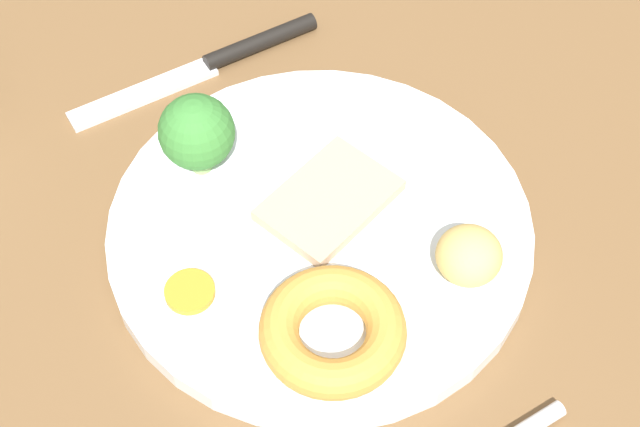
{
  "coord_description": "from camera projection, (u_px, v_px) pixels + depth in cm",
  "views": [
    {
      "loc": [
        -27.05,
        18.58,
        51.43
      ],
      "look_at": [
        1.84,
        2.33,
        6.0
      ],
      "focal_mm": 53.95,
      "sensor_mm": 36.0,
      "label": 1
    }
  ],
  "objects": [
    {
      "name": "carrot_coin_front",
      "position": [
        190.0,
        292.0,
        0.54
      ],
      "size": [
        2.87,
        2.87,
        0.45
      ],
      "primitive_type": "cylinder",
      "color": "orange",
      "rests_on": "dinner_plate"
    },
    {
      "name": "broccoli_floret",
      "position": [
        197.0,
        133.0,
        0.57
      ],
      "size": [
        4.61,
        4.61,
        5.63
      ],
      "color": "#8CB766",
      "rests_on": "dinner_plate"
    },
    {
      "name": "roast_potato_left",
      "position": [
        469.0,
        255.0,
        0.54
      ],
      "size": [
        5.33,
        5.32,
        3.1
      ],
      "primitive_type": "ellipsoid",
      "rotation": [
        0.0,
        0.0,
        4.08
      ],
      "color": "#D8B260",
      "rests_on": "dinner_plate"
    },
    {
      "name": "yorkshire_pudding",
      "position": [
        333.0,
        331.0,
        0.52
      ],
      "size": [
        8.02,
        8.02,
        2.21
      ],
      "primitive_type": "torus",
      "color": "#C68938",
      "rests_on": "dinner_plate"
    },
    {
      "name": "meat_slice_main",
      "position": [
        329.0,
        200.0,
        0.58
      ],
      "size": [
        7.81,
        9.27,
        0.8
      ],
      "primitive_type": "cube",
      "rotation": [
        0.0,
        0.0,
        1.91
      ],
      "color": "tan",
      "rests_on": "dinner_plate"
    },
    {
      "name": "dining_table",
      "position": [
        367.0,
        260.0,
        0.59
      ],
      "size": [
        120.0,
        84.0,
        3.6
      ],
      "primitive_type": "cube",
      "color": "brown",
      "rests_on": "ground"
    },
    {
      "name": "dinner_plate",
      "position": [
        320.0,
        230.0,
        0.58
      ],
      "size": [
        25.37,
        25.37,
        1.4
      ],
      "primitive_type": "cylinder",
      "color": "white",
      "rests_on": "dining_table"
    },
    {
      "name": "knife",
      "position": [
        218.0,
        60.0,
        0.66
      ],
      "size": [
        1.88,
        18.52,
        1.2
      ],
      "rotation": [
        0.0,
        0.0,
        1.59
      ],
      "color": "black",
      "rests_on": "dining_table"
    }
  ]
}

